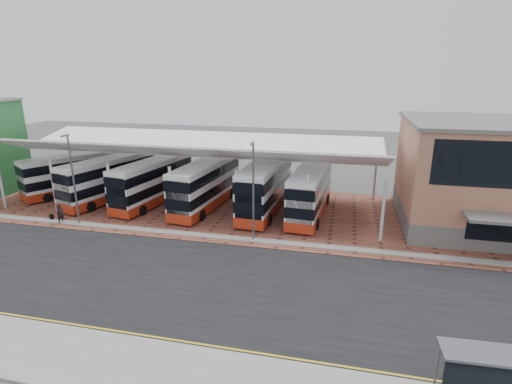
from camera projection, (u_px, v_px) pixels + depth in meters
The scene contains 19 objects.
ground at pixel (203, 275), 26.86m from camera, with size 140.00×140.00×0.00m, color #464944.
road at pixel (198, 283), 25.92m from camera, with size 120.00×14.00×0.02m, color black.
forecourt at pixel (269, 212), 38.53m from camera, with size 72.00×16.00×0.06m, color brown.
sidewalk at pixel (136, 368), 18.45m from camera, with size 120.00×4.00×0.14m, color gray.
north_kerb at pixel (229, 238), 32.61m from camera, with size 120.00×0.80×0.14m, color gray.
yellow_line_near at pixel (156, 341), 20.33m from camera, with size 120.00×0.12×0.01m, color gold.
yellow_line_far at pixel (158, 337), 20.61m from camera, with size 120.00×0.12×0.01m, color gold.
canopy at pixel (192, 148), 39.40m from camera, with size 37.00×11.63×7.07m.
lamp_west at pixel (73, 177), 34.39m from camera, with size 0.16×0.90×8.07m.
lamp_east at pixel (253, 189), 30.98m from camera, with size 0.16×0.90×8.07m.
bus_0 at pixel (73, 174), 43.86m from camera, with size 7.42×10.23×4.32m.
bus_1 at pixel (109, 179), 41.47m from camera, with size 5.57×11.12×4.48m.
bus_2 at pixel (153, 182), 40.57m from camera, with size 4.38×11.04×4.44m.
bus_3 at pixel (206, 185), 39.29m from camera, with size 3.81×11.34×4.58m.
bus_4 at pixel (266, 186), 38.45m from camera, with size 3.41×11.80×4.81m.
bus_5 at pixel (310, 192), 37.33m from camera, with size 3.32×11.08×4.50m.
pedestrian at pixel (60, 214), 35.48m from camera, with size 0.66×0.43×1.82m, color black.
suitcase at pixel (52, 217), 36.47m from camera, with size 0.32×0.23×0.54m, color black.
bus_shelter at pixel (487, 377), 15.74m from camera, with size 3.16×1.55×2.48m.
Camera 1 is at (8.82, -22.59, 13.31)m, focal length 28.00 mm.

